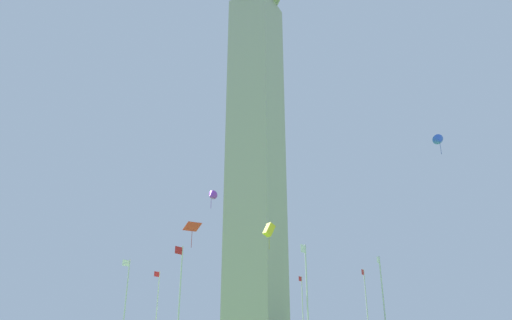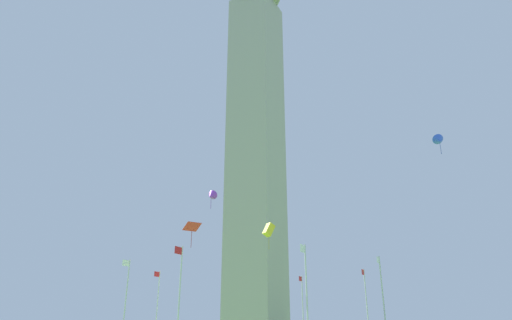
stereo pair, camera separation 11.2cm
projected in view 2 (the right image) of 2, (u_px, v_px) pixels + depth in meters
name	position (u px, v px, depth m)	size (l,w,h in m)	color
obelisk_monument	(256.00, 130.00, 56.51)	(5.83, 5.83, 52.97)	#A8A399
flagpole_n	(179.00, 295.00, 37.00)	(1.12, 0.14, 9.22)	silver
flagpole_ne	(307.00, 295.00, 36.10)	(1.12, 0.14, 9.22)	silver
flagpole_e	(383.00, 299.00, 42.63)	(1.12, 0.14, 9.22)	silver
flagpole_se	(367.00, 304.00, 52.78)	(1.12, 0.14, 9.22)	silver
flagpole_s	(303.00, 307.00, 60.59)	(1.12, 0.14, 9.22)	silver
flagpole_sw	(226.00, 307.00, 61.49)	(1.12, 0.14, 9.22)	silver
flagpole_w	(157.00, 305.00, 54.96)	(1.12, 0.14, 9.22)	silver
flagpole_nw	(125.00, 300.00, 44.81)	(1.12, 0.14, 9.22)	silver
kite_red_diamond	(192.00, 227.00, 39.36)	(1.82, 1.78, 2.22)	red
kite_purple_delta	(211.00, 196.00, 44.88)	(1.34, 1.09, 2.03)	purple
kite_blue_delta	(439.00, 140.00, 45.55)	(1.81, 1.62, 2.33)	blue
kite_yellow_box	(269.00, 230.00, 41.07)	(1.32, 1.13, 2.52)	yellow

